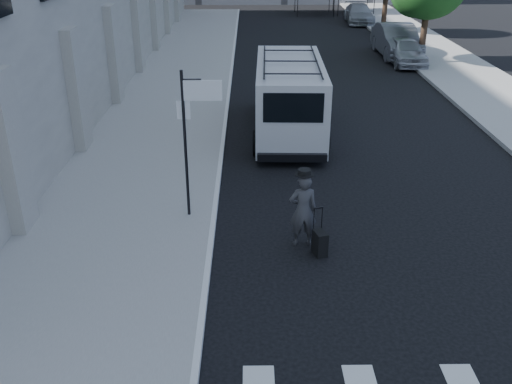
{
  "coord_description": "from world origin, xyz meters",
  "views": [
    {
      "loc": [
        -1.12,
        -9.07,
        6.5
      ],
      "look_at": [
        -0.99,
        1.99,
        1.3
      ],
      "focal_mm": 40.0,
      "sensor_mm": 36.0,
      "label": 1
    }
  ],
  "objects_px": {
    "suitcase": "(320,243)",
    "parked_car_a": "(405,51)",
    "cargo_van": "(289,97)",
    "businessman": "(303,210)",
    "parked_car_b": "(397,41)"
  },
  "relations": [
    {
      "from": "suitcase",
      "to": "parked_car_a",
      "type": "bearing_deg",
      "value": 54.05
    },
    {
      "from": "cargo_van",
      "to": "businessman",
      "type": "bearing_deg",
      "value": -89.63
    },
    {
      "from": "suitcase",
      "to": "parked_car_b",
      "type": "xyz_separation_m",
      "value": [
        6.42,
        20.45,
        0.56
      ]
    },
    {
      "from": "parked_car_a",
      "to": "businessman",
      "type": "bearing_deg",
      "value": -111.19
    },
    {
      "from": "businessman",
      "to": "suitcase",
      "type": "bearing_deg",
      "value": 123.6
    },
    {
      "from": "cargo_van",
      "to": "parked_car_b",
      "type": "bearing_deg",
      "value": 63.73
    },
    {
      "from": "suitcase",
      "to": "cargo_van",
      "type": "bearing_deg",
      "value": 74.43
    },
    {
      "from": "cargo_van",
      "to": "suitcase",
      "type": "bearing_deg",
      "value": -87.07
    },
    {
      "from": "suitcase",
      "to": "parked_car_a",
      "type": "xyz_separation_m",
      "value": [
        6.42,
        18.55,
        0.4
      ]
    },
    {
      "from": "businessman",
      "to": "parked_car_a",
      "type": "relative_size",
      "value": 0.42
    },
    {
      "from": "cargo_van",
      "to": "parked_car_b",
      "type": "xyz_separation_m",
      "value": [
        6.6,
        12.46,
        -0.42
      ]
    },
    {
      "from": "suitcase",
      "to": "parked_car_a",
      "type": "relative_size",
      "value": 0.26
    },
    {
      "from": "parked_car_b",
      "to": "businessman",
      "type": "bearing_deg",
      "value": -109.1
    },
    {
      "from": "suitcase",
      "to": "cargo_van",
      "type": "distance_m",
      "value": 8.06
    },
    {
      "from": "businessman",
      "to": "parked_car_b",
      "type": "bearing_deg",
      "value": -113.42
    },
    {
      "from": "suitcase",
      "to": "parked_car_b",
      "type": "relative_size",
      "value": 0.21
    },
    {
      "from": "parked_car_a",
      "to": "parked_car_b",
      "type": "relative_size",
      "value": 0.79
    },
    {
      "from": "businessman",
      "to": "suitcase",
      "type": "relative_size",
      "value": 1.6
    },
    {
      "from": "suitcase",
      "to": "parked_car_a",
      "type": "distance_m",
      "value": 19.63
    },
    {
      "from": "businessman",
      "to": "parked_car_a",
      "type": "bearing_deg",
      "value": -115.23
    },
    {
      "from": "suitcase",
      "to": "parked_car_b",
      "type": "distance_m",
      "value": 21.45
    },
    {
      "from": "businessman",
      "to": "parked_car_b",
      "type": "relative_size",
      "value": 0.33
    }
  ]
}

